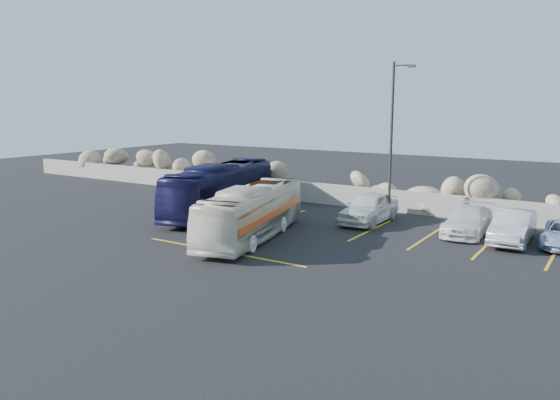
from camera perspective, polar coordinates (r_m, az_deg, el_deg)
The scene contains 10 objects.
ground at distance 21.79m, azimuth -4.32°, elevation -5.90°, with size 90.00×90.00×0.00m, color black.
seawall at distance 31.82m, azimuth 8.76°, elevation 0.23°, with size 60.00×0.40×1.20m, color gray.
riprap_pile at distance 32.80m, azimuth 9.65°, elevation 1.74°, with size 54.00×2.80×2.60m, color #907D5E, non-canonical shape.
parking_lines at distance 24.41m, azimuth 12.54°, elevation -4.35°, with size 18.16×9.36×0.01m.
lamppost at distance 28.12m, azimuth 11.66°, elevation 6.44°, with size 1.14×0.18×8.00m.
vintage_bus at distance 24.36m, azimuth -2.94°, elevation -1.32°, with size 1.98×8.45×2.35m, color silver.
tour_coach at distance 29.98m, azimuth -6.21°, elevation 1.17°, with size 2.30×9.82×2.73m, color #111037.
car_a at distance 28.01m, azimuth 9.32°, elevation -0.78°, with size 1.81×4.50×1.53m, color silver.
car_b at distance 25.78m, azimuth 23.15°, elevation -2.58°, with size 1.48×4.23×1.39m, color #B9B8BE.
car_c at distance 26.68m, azimuth 19.07°, elevation -2.07°, with size 1.75×4.31×1.25m, color silver.
Camera 1 is at (12.65, -16.69, 6.01)m, focal length 35.00 mm.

